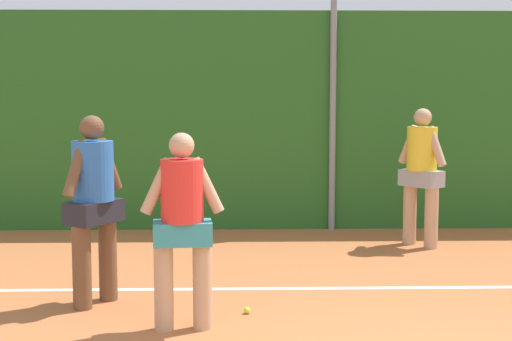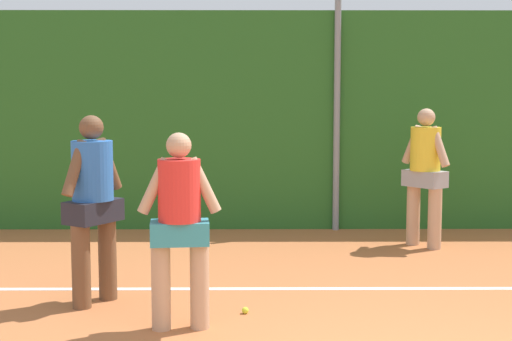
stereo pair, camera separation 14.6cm
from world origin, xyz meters
name	(u,v)px [view 1 (the left image)]	position (x,y,z in m)	size (l,w,h in m)	color
ground_plane	(390,316)	(0.00, 1.94, 0.00)	(31.01, 31.01, 0.00)	#B76638
hedge_fence_backdrop	(331,121)	(0.00, 6.59, 1.69)	(20.16, 0.25, 3.38)	#286023
fence_post_center	(333,117)	(0.00, 6.42, 1.76)	(0.10, 0.10, 3.53)	gray
court_baseline_paint	(371,288)	(0.00, 2.96, 0.00)	(14.73, 0.10, 0.01)	white
player_foreground_near	(182,220)	(-1.96, 1.61, 1.01)	(0.75, 0.38, 1.80)	tan
player_midcourt	(94,199)	(-2.91, 2.42, 1.08)	(0.58, 0.70, 1.92)	brown
player_backcourt_far	(422,169)	(1.08, 5.16, 1.08)	(0.61, 0.66, 1.92)	tan
tennis_ball_0	(247,310)	(-1.37, 2.06, 0.03)	(0.07, 0.07, 0.07)	#CCDB33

